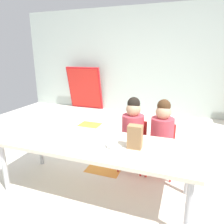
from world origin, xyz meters
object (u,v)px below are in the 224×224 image
at_px(folded_activity_table, 85,88).
at_px(paper_bag_brown, 135,137).
at_px(craft_table, 94,146).
at_px(paper_plate_near_edge, 112,147).
at_px(seated_child_near_camera, 133,127).
at_px(seated_child_middle_seat, 162,131).
at_px(paper_plate_center_table, 67,133).
at_px(donut_powdered_on_plate, 112,145).

bearing_deg(folded_activity_table, paper_bag_brown, -55.72).
distance_m(craft_table, paper_plate_near_edge, 0.22).
height_order(seated_child_near_camera, seated_child_middle_seat, same).
bearing_deg(paper_bag_brown, craft_table, -178.85).
bearing_deg(craft_table, paper_bag_brown, 1.15).
distance_m(seated_child_middle_seat, paper_bag_brown, 0.61).
height_order(seated_child_near_camera, paper_plate_near_edge, seated_child_near_camera).
xyz_separation_m(craft_table, seated_child_near_camera, (0.25, 0.58, 0.03)).
bearing_deg(paper_plate_center_table, seated_child_near_camera, 38.17).
distance_m(craft_table, seated_child_middle_seat, 0.83).
distance_m(seated_child_middle_seat, paper_plate_near_edge, 0.74).
relative_size(seated_child_near_camera, seated_child_middle_seat, 1.00).
distance_m(paper_bag_brown, paper_plate_center_table, 0.78).
bearing_deg(seated_child_middle_seat, paper_plate_center_table, -153.29).
relative_size(seated_child_middle_seat, paper_plate_near_edge, 5.10).
bearing_deg(donut_powdered_on_plate, folded_activity_table, 121.07).
relative_size(craft_table, seated_child_near_camera, 2.15).
bearing_deg(paper_plate_center_table, paper_bag_brown, -6.40).
height_order(craft_table, folded_activity_table, folded_activity_table).
xyz_separation_m(craft_table, donut_powdered_on_plate, (0.20, -0.05, 0.07)).
distance_m(seated_child_near_camera, seated_child_middle_seat, 0.34).
bearing_deg(folded_activity_table, donut_powdered_on_plate, -58.93).
height_order(folded_activity_table, paper_bag_brown, folded_activity_table).
bearing_deg(paper_plate_center_table, seated_child_middle_seat, 26.71).
bearing_deg(seated_child_middle_seat, seated_child_near_camera, 180.00).
distance_m(craft_table, paper_bag_brown, 0.43).
bearing_deg(craft_table, seated_child_middle_seat, 44.30).
bearing_deg(seated_child_near_camera, paper_plate_near_edge, -93.81).
xyz_separation_m(seated_child_middle_seat, folded_activity_table, (-2.25, 2.46, -0.02)).
height_order(seated_child_near_camera, folded_activity_table, folded_activity_table).
xyz_separation_m(seated_child_near_camera, donut_powdered_on_plate, (-0.04, -0.63, 0.04)).
bearing_deg(paper_plate_near_edge, craft_table, 165.05).
bearing_deg(craft_table, paper_plate_center_table, 165.50).
bearing_deg(seated_child_near_camera, paper_bag_brown, -74.32).
distance_m(seated_child_middle_seat, folded_activity_table, 3.33).
bearing_deg(folded_activity_table, craft_table, -61.36).
bearing_deg(paper_plate_center_table, donut_powdered_on_plate, -14.66).
xyz_separation_m(paper_plate_near_edge, donut_powdered_on_plate, (0.00, 0.00, 0.02)).
relative_size(seated_child_near_camera, paper_plate_center_table, 5.10).
bearing_deg(seated_child_middle_seat, donut_powdered_on_plate, -121.50).
xyz_separation_m(paper_bag_brown, donut_powdered_on_plate, (-0.20, -0.06, -0.08)).
distance_m(seated_child_middle_seat, donut_powdered_on_plate, 0.74).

